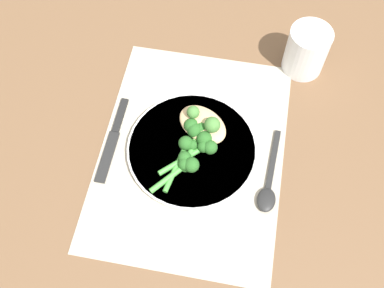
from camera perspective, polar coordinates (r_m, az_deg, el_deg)
The scene contains 13 objects.
ground_plane at distance 0.88m, azimuth 0.00°, elevation -1.02°, with size 3.00×3.00×0.00m, color brown.
placemat at distance 0.87m, azimuth 0.00°, elevation -0.96°, with size 0.47×0.35×0.00m.
plate at distance 0.86m, azimuth 0.00°, elevation -0.65°, with size 0.25×0.25×0.01m.
chicken_fillet at distance 0.87m, azimuth 1.35°, elevation 2.50°, with size 0.12×0.13×0.02m.
pesto_dollop_primary at distance 0.85m, azimuth 2.59°, elevation 2.46°, with size 0.03×0.03×0.03m.
pesto_dollop_secondary at distance 0.86m, azimuth 0.14°, elevation 4.08°, with size 0.03×0.03×0.03m.
broccoli_stalk_front at distance 0.86m, azimuth 0.31°, elevation 1.59°, with size 0.11×0.05×0.03m.
broccoli_stalk_right at distance 0.85m, azimuth 1.37°, elevation -0.19°, with size 0.10×0.10×0.03m.
broccoli_stalk_left at distance 0.85m, azimuth -0.92°, elevation -0.67°, with size 0.12×0.05×0.03m.
broccoli_stalk_rear at distance 0.83m, azimuth -0.89°, elevation -2.65°, with size 0.09×0.08×0.03m.
knife at distance 0.90m, azimuth -9.96°, elevation 0.80°, with size 0.19×0.02×0.01m.
spoon at distance 0.84m, azimuth 9.62°, elevation -5.74°, with size 0.18×0.04×0.01m.
water_glass at distance 0.98m, azimuth 14.32°, elevation 11.43°, with size 0.09×0.09×0.10m.
Camera 1 is at (-0.39, -0.07, 0.78)m, focal length 42.00 mm.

